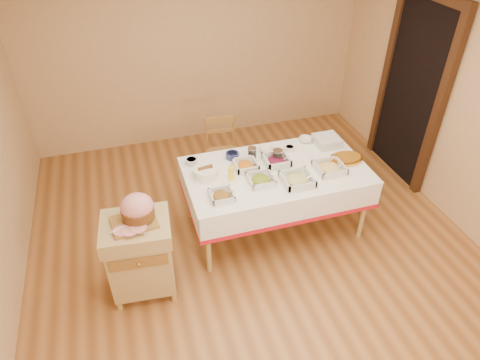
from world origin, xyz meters
name	(u,v)px	position (x,y,z in m)	size (l,w,h in m)	color
room_shell	(259,143)	(0.00, 0.00, 1.30)	(5.00, 5.00, 5.00)	#99602F
doorway	(412,89)	(2.20, 0.90, 1.11)	(0.09, 1.10, 2.20)	black
dining_table	(275,182)	(0.30, 0.30, 0.60)	(1.82, 1.02, 0.76)	tan
butcher_cart	(140,253)	(-1.14, -0.16, 0.46)	(0.62, 0.53, 0.82)	tan
dining_chair	(222,152)	(-0.01, 1.26, 0.44)	(0.41, 0.40, 0.85)	olive
ham_on_board	(137,210)	(-1.10, -0.13, 0.93)	(0.39, 0.37, 0.26)	olive
serving_dish_a	(222,196)	(-0.34, 0.02, 0.79)	(0.22, 0.21, 0.09)	silver
serving_dish_b	(261,180)	(0.08, 0.14, 0.79)	(0.24, 0.24, 0.10)	silver
serving_dish_c	(297,180)	(0.41, 0.03, 0.80)	(0.28, 0.28, 0.12)	silver
serving_dish_d	(330,168)	(0.80, 0.13, 0.79)	(0.27, 0.27, 0.10)	silver
serving_dish_e	(246,165)	(0.01, 0.41, 0.79)	(0.24, 0.23, 0.11)	silver
serving_dish_f	(276,160)	(0.34, 0.40, 0.80)	(0.26, 0.25, 0.12)	silver
small_bowl_left	(192,161)	(-0.49, 0.65, 0.79)	(0.12, 0.12, 0.06)	silver
small_bowl_mid	(232,155)	(-0.06, 0.64, 0.79)	(0.14, 0.14, 0.06)	navy
small_bowl_right	(290,148)	(0.56, 0.59, 0.79)	(0.10, 0.10, 0.05)	silver
bowl_white_imported	(266,149)	(0.32, 0.66, 0.78)	(0.15, 0.15, 0.04)	silver
bowl_small_imported	(306,140)	(0.80, 0.71, 0.78)	(0.15, 0.15, 0.05)	silver
preserve_jar_left	(252,153)	(0.14, 0.58, 0.81)	(0.09, 0.09, 0.12)	silver
preserve_jar_right	(277,156)	(0.36, 0.44, 0.82)	(0.11, 0.11, 0.13)	silver
mustard_bottle	(231,173)	(-0.18, 0.27, 0.84)	(0.06, 0.06, 0.18)	yellow
bread_basket	(206,172)	(-0.40, 0.40, 0.81)	(0.24, 0.24, 0.11)	white
plate_stack	(327,141)	(0.99, 0.58, 0.81)	(0.26, 0.26, 0.09)	silver
brass_platter	(346,158)	(1.05, 0.25, 0.78)	(0.36, 0.26, 0.05)	gold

